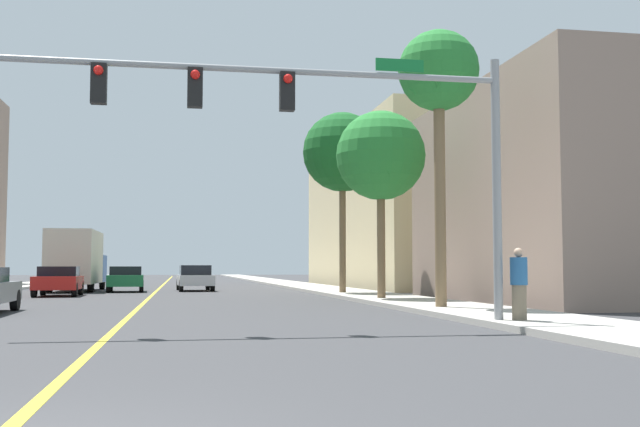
{
  "coord_description": "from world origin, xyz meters",
  "views": [
    {
      "loc": [
        1.36,
        -5.47,
        1.3
      ],
      "look_at": [
        6.09,
        20.59,
        3.19
      ],
      "focal_mm": 42.85,
      "sensor_mm": 36.0,
      "label": 1
    }
  ],
  "objects_px": {
    "palm_near": "(439,76)",
    "car_green": "(126,278)",
    "car_silver": "(195,278)",
    "delivery_truck": "(77,260)",
    "palm_mid": "(381,157)",
    "traffic_signal_mast": "(323,117)",
    "car_red": "(59,280)",
    "palm_far": "(342,153)",
    "pedestrian": "(519,284)"
  },
  "relations": [
    {
      "from": "palm_mid",
      "to": "pedestrian",
      "type": "distance_m",
      "value": 13.5
    },
    {
      "from": "palm_far",
      "to": "pedestrian",
      "type": "bearing_deg",
      "value": -90.4
    },
    {
      "from": "traffic_signal_mast",
      "to": "palm_mid",
      "type": "relative_size",
      "value": 1.56
    },
    {
      "from": "traffic_signal_mast",
      "to": "car_green",
      "type": "bearing_deg",
      "value": 102.61
    },
    {
      "from": "car_silver",
      "to": "car_green",
      "type": "bearing_deg",
      "value": -164.39
    },
    {
      "from": "palm_near",
      "to": "car_green",
      "type": "distance_m",
      "value": 24.27
    },
    {
      "from": "palm_mid",
      "to": "traffic_signal_mast",
      "type": "bearing_deg",
      "value": -110.25
    },
    {
      "from": "car_green",
      "to": "pedestrian",
      "type": "xyz_separation_m",
      "value": [
        10.31,
        -26.79,
        0.21
      ]
    },
    {
      "from": "car_red",
      "to": "car_green",
      "type": "bearing_deg",
      "value": 64.03
    },
    {
      "from": "car_red",
      "to": "pedestrian",
      "type": "xyz_separation_m",
      "value": [
        12.92,
        -21.0,
        0.22
      ]
    },
    {
      "from": "palm_far",
      "to": "car_green",
      "type": "bearing_deg",
      "value": 144.82
    },
    {
      "from": "palm_mid",
      "to": "car_silver",
      "type": "xyz_separation_m",
      "value": [
        -6.81,
        15.36,
        -4.88
      ]
    },
    {
      "from": "palm_far",
      "to": "car_silver",
      "type": "distance_m",
      "value": 12.47
    },
    {
      "from": "palm_mid",
      "to": "palm_far",
      "type": "height_order",
      "value": "palm_far"
    },
    {
      "from": "car_green",
      "to": "delivery_truck",
      "type": "relative_size",
      "value": 0.47
    },
    {
      "from": "traffic_signal_mast",
      "to": "palm_near",
      "type": "height_order",
      "value": "palm_near"
    },
    {
      "from": "car_silver",
      "to": "car_green",
      "type": "xyz_separation_m",
      "value": [
        -3.73,
        -1.23,
        -0.02
      ]
    },
    {
      "from": "car_green",
      "to": "palm_mid",
      "type": "bearing_deg",
      "value": -55.88
    },
    {
      "from": "traffic_signal_mast",
      "to": "palm_mid",
      "type": "bearing_deg",
      "value": 69.75
    },
    {
      "from": "delivery_truck",
      "to": "pedestrian",
      "type": "relative_size",
      "value": 5.29
    },
    {
      "from": "palm_far",
      "to": "delivery_truck",
      "type": "height_order",
      "value": "palm_far"
    },
    {
      "from": "palm_near",
      "to": "car_red",
      "type": "bearing_deg",
      "value": 131.09
    },
    {
      "from": "car_green",
      "to": "traffic_signal_mast",
      "type": "bearing_deg",
      "value": -79.99
    },
    {
      "from": "palm_near",
      "to": "delivery_truck",
      "type": "distance_m",
      "value": 26.73
    },
    {
      "from": "palm_mid",
      "to": "palm_near",
      "type": "bearing_deg",
      "value": -89.75
    },
    {
      "from": "car_red",
      "to": "delivery_truck",
      "type": "distance_m",
      "value": 7.5
    },
    {
      "from": "palm_mid",
      "to": "pedestrian",
      "type": "bearing_deg",
      "value": -91.01
    },
    {
      "from": "traffic_signal_mast",
      "to": "pedestrian",
      "type": "relative_size",
      "value": 7.1
    },
    {
      "from": "palm_near",
      "to": "palm_mid",
      "type": "bearing_deg",
      "value": 90.25
    },
    {
      "from": "car_silver",
      "to": "pedestrian",
      "type": "height_order",
      "value": "pedestrian"
    },
    {
      "from": "palm_mid",
      "to": "delivery_truck",
      "type": "distance_m",
      "value": 21.0
    },
    {
      "from": "traffic_signal_mast",
      "to": "car_silver",
      "type": "distance_m",
      "value": 28.16
    },
    {
      "from": "car_red",
      "to": "car_silver",
      "type": "height_order",
      "value": "car_silver"
    },
    {
      "from": "delivery_truck",
      "to": "palm_mid",
      "type": "bearing_deg",
      "value": -49.57
    },
    {
      "from": "traffic_signal_mast",
      "to": "palm_far",
      "type": "height_order",
      "value": "palm_far"
    },
    {
      "from": "car_red",
      "to": "car_green",
      "type": "xyz_separation_m",
      "value": [
        2.6,
        5.8,
        0.01
      ]
    },
    {
      "from": "car_silver",
      "to": "palm_near",
      "type": "bearing_deg",
      "value": -75.5
    },
    {
      "from": "car_silver",
      "to": "car_green",
      "type": "height_order",
      "value": "car_silver"
    },
    {
      "from": "palm_near",
      "to": "car_red",
      "type": "relative_size",
      "value": 2.14
    },
    {
      "from": "car_green",
      "to": "pedestrian",
      "type": "relative_size",
      "value": 2.46
    },
    {
      "from": "traffic_signal_mast",
      "to": "delivery_truck",
      "type": "distance_m",
      "value": 29.66
    },
    {
      "from": "traffic_signal_mast",
      "to": "palm_mid",
      "type": "distance_m",
      "value": 13.31
    },
    {
      "from": "palm_mid",
      "to": "delivery_truck",
      "type": "bearing_deg",
      "value": 130.22
    },
    {
      "from": "car_green",
      "to": "car_red",
      "type": "bearing_deg",
      "value": -116.79
    },
    {
      "from": "car_red",
      "to": "car_silver",
      "type": "relative_size",
      "value": 0.88
    },
    {
      "from": "car_green",
      "to": "pedestrian",
      "type": "distance_m",
      "value": 28.71
    },
    {
      "from": "palm_far",
      "to": "traffic_signal_mast",
      "type": "bearing_deg",
      "value": -103.2
    },
    {
      "from": "delivery_truck",
      "to": "car_silver",
      "type": "bearing_deg",
      "value": -3.29
    },
    {
      "from": "car_silver",
      "to": "delivery_truck",
      "type": "distance_m",
      "value": 6.61
    },
    {
      "from": "traffic_signal_mast",
      "to": "car_red",
      "type": "xyz_separation_m",
      "value": [
        -8.55,
        20.78,
        -3.85
      ]
    }
  ]
}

